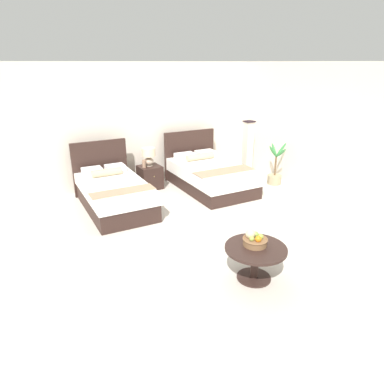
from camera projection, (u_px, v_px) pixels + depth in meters
The scene contains 12 objects.
ground_plane at pixel (212, 230), 6.03m from camera, with size 9.74×9.78×0.02m, color beige.
wall_back at pixel (139, 125), 8.04m from camera, with size 9.74×0.12×2.75m, color silver.
wall_side_right at pixel (324, 131), 7.33m from camera, with size 0.12×5.38×2.75m, color silver.
bed_near_window at pixel (114, 193), 6.84m from camera, with size 1.24×2.11×1.17m.
bed_near_corner at pixel (210, 175), 7.91m from camera, with size 1.41×2.19×1.17m.
nightstand at pixel (150, 177), 7.94m from camera, with size 0.49×0.48×0.52m.
table_lamp at pixel (149, 155), 7.77m from camera, with size 0.31×0.31×0.42m.
vase at pixel (144, 164), 7.71m from camera, with size 0.08×0.08×0.18m.
coffee_table at pixel (255, 255), 4.55m from camera, with size 0.81×0.81×0.47m.
fruit_bowl at pixel (255, 240), 4.54m from camera, with size 0.33×0.33×0.21m.
floor_lamp_corner at pixel (248, 148), 8.79m from camera, with size 0.24×0.24×1.37m.
potted_palm at pixel (275, 174), 8.23m from camera, with size 0.50×0.51×0.99m.
Camera 1 is at (-3.04, -4.49, 2.73)m, focal length 32.48 mm.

